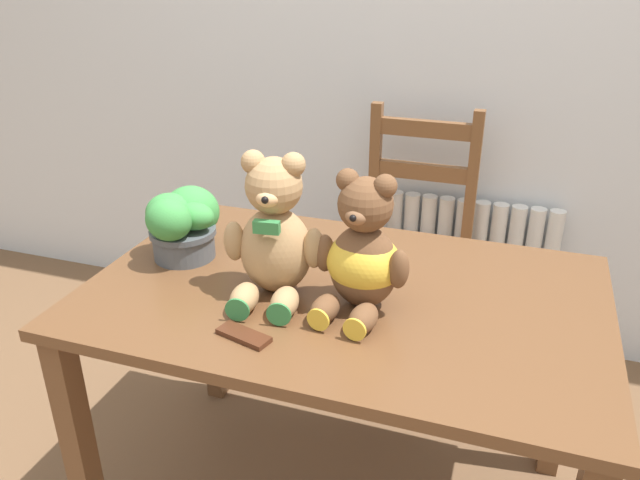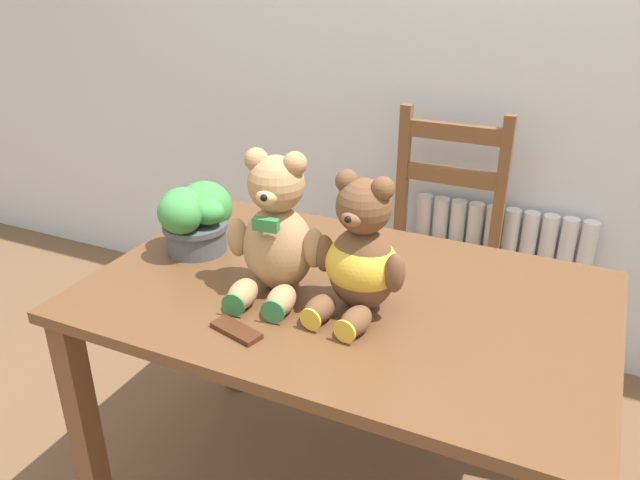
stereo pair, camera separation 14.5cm
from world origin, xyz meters
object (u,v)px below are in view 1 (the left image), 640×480
Objects in this scene: wooden_chair_behind at (411,255)px; potted_plant at (182,222)px; teddy_bear_right at (363,255)px; teddy_bear_left at (274,235)px; chocolate_bar at (244,335)px.

wooden_chair_behind is 4.10× the size of potted_plant.
wooden_chair_behind is 3.00× the size of teddy_bear_right.
teddy_bear_left is 1.46× the size of potted_plant.
chocolate_bar is (-0.21, -0.21, -0.13)m from teddy_bear_right.
teddy_bear_left is 0.33m from potted_plant.
teddy_bear_left is at bearing -18.87° from potted_plant.
teddy_bear_right is (0.03, -0.84, 0.40)m from wooden_chair_behind.
teddy_bear_right is at bearing 173.93° from teddy_bear_left.
teddy_bear_left is 1.07× the size of teddy_bear_right.
chocolate_bar is at bearing 80.66° from wooden_chair_behind.
potted_plant is at bearing 135.71° from chocolate_bar.
wooden_chair_behind is 1.10m from chocolate_bar.
potted_plant is at bearing -26.17° from teddy_bear_left.
potted_plant is (-0.31, 0.11, -0.05)m from teddy_bear_left.
teddy_bear_left is 0.22m from teddy_bear_right.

